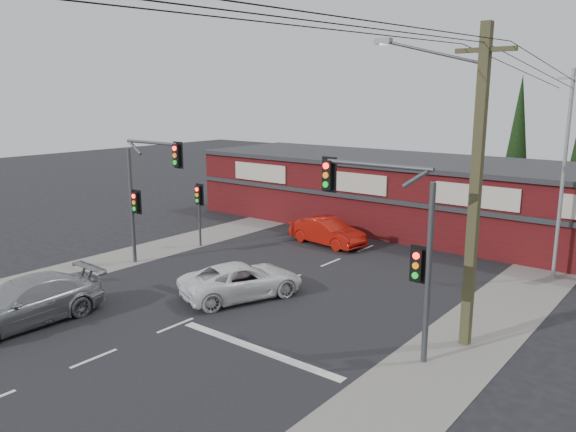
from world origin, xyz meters
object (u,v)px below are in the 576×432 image
Objects in this scene: red_sedan at (327,231)px; utility_pole at (472,179)px; white_suv at (242,280)px; silver_suv at (24,302)px; shop_building at (402,192)px.

utility_pole reaches higher than red_sedan.
red_sedan is 0.44× the size of utility_pole.
silver_suv is at bearing 80.70° from white_suv.
silver_suv is 0.55× the size of utility_pole.
utility_pole is (9.36, -14.00, 3.26)m from shop_building.
red_sedan is at bearing 144.25° from utility_pole.
utility_pole is at bearing -149.43° from white_suv.
white_suv is 7.93m from silver_suv.
utility_pole is (8.52, 1.27, 4.71)m from white_suv.
white_suv is 15.35m from shop_building.
white_suv is 8.98m from red_sedan.
red_sedan is 0.16× the size of shop_building.
white_suv is at bearing -86.85° from shop_building.
white_suv is 9.81m from utility_pole.
utility_pole reaches higher than white_suv.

